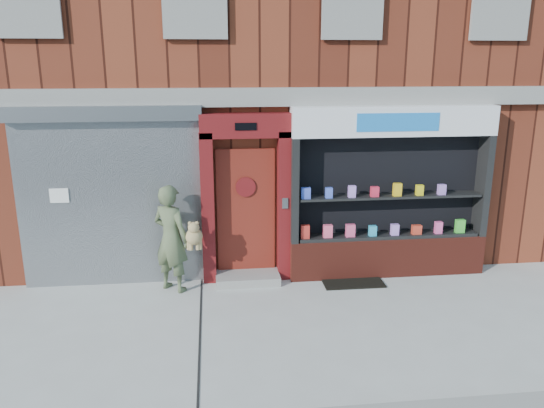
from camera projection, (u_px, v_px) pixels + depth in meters
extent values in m
plane|color=#9E9E99|center=(308.00, 327.00, 7.67)|extent=(80.00, 80.00, 0.00)
cube|color=#521E12|center=(265.00, 48.00, 12.38)|extent=(12.00, 8.00, 8.00)
cube|color=gray|center=(290.00, 97.00, 8.69)|extent=(12.00, 0.16, 0.30)
cube|color=gray|center=(111.00, 205.00, 8.83)|extent=(3.00, 0.10, 2.80)
cube|color=slate|center=(103.00, 113.00, 8.38)|extent=(3.10, 0.30, 0.24)
cube|color=white|center=(59.00, 196.00, 8.63)|extent=(0.30, 0.01, 0.24)
cube|color=#601012|center=(208.00, 209.00, 8.96)|extent=(0.22, 0.28, 2.60)
cube|color=#601012|center=(284.00, 207.00, 9.10)|extent=(0.22, 0.28, 2.60)
cube|color=#601012|center=(245.00, 125.00, 8.66)|extent=(1.50, 0.28, 0.40)
cube|color=black|center=(246.00, 127.00, 8.52)|extent=(0.35, 0.01, 0.12)
cube|color=maroon|center=(246.00, 212.00, 9.16)|extent=(1.00, 0.06, 2.20)
cylinder|color=black|center=(246.00, 187.00, 9.01)|extent=(0.28, 0.02, 0.28)
cylinder|color=#601012|center=(246.00, 187.00, 9.00)|extent=(0.34, 0.02, 0.34)
cube|color=gray|center=(248.00, 278.00, 9.20)|extent=(1.10, 0.55, 0.15)
cube|color=slate|center=(285.00, 203.00, 8.93)|extent=(0.10, 0.02, 0.18)
cube|color=maroon|center=(386.00, 255.00, 9.50)|extent=(3.50, 0.40, 0.70)
cube|color=black|center=(294.00, 190.00, 8.98)|extent=(0.12, 0.40, 1.80)
cube|color=black|center=(483.00, 185.00, 9.36)|extent=(0.12, 0.40, 1.80)
cube|color=black|center=(387.00, 185.00, 9.35)|extent=(3.30, 0.03, 1.80)
cube|color=black|center=(387.00, 235.00, 9.40)|extent=(3.20, 0.36, 0.06)
cube|color=black|center=(390.00, 196.00, 9.21)|extent=(3.20, 0.36, 0.04)
cube|color=white|center=(394.00, 121.00, 8.87)|extent=(3.50, 0.40, 0.50)
cube|color=#1764B2|center=(398.00, 122.00, 8.67)|extent=(1.40, 0.01, 0.30)
cube|color=red|center=(305.00, 232.00, 9.12)|extent=(0.15, 0.09, 0.24)
cube|color=#F55179|center=(328.00, 231.00, 9.16)|extent=(0.15, 0.09, 0.23)
cube|color=#E24B7B|center=(350.00, 230.00, 9.21)|extent=(0.16, 0.09, 0.22)
cube|color=#28A0CB|center=(373.00, 231.00, 9.26)|extent=(0.13, 0.09, 0.18)
cube|color=#B17EE3|center=(395.00, 230.00, 9.30)|extent=(0.13, 0.09, 0.20)
cube|color=red|center=(417.00, 230.00, 9.35)|extent=(0.17, 0.09, 0.16)
cube|color=#EC4E97|center=(438.00, 228.00, 9.39)|extent=(0.12, 0.09, 0.21)
cube|color=green|center=(460.00, 226.00, 9.43)|extent=(0.16, 0.09, 0.24)
cube|color=blue|center=(306.00, 193.00, 8.94)|extent=(0.16, 0.09, 0.19)
cube|color=blue|center=(329.00, 193.00, 8.98)|extent=(0.12, 0.09, 0.18)
cube|color=#B582EB|center=(352.00, 191.00, 9.03)|extent=(0.12, 0.09, 0.20)
cube|color=#DC2643|center=(375.00, 192.00, 9.07)|extent=(0.13, 0.09, 0.17)
cube|color=yellow|center=(397.00, 190.00, 9.11)|extent=(0.14, 0.09, 0.22)
cube|color=yellow|center=(420.00, 190.00, 9.16)|extent=(0.12, 0.09, 0.18)
cube|color=#A474D2|center=(442.00, 189.00, 9.21)|extent=(0.13, 0.09, 0.18)
imported|color=#4C593A|center=(171.00, 238.00, 8.70)|extent=(0.79, 0.74, 1.81)
sphere|color=#997F4C|center=(194.00, 237.00, 8.61)|extent=(0.28, 0.28, 0.28)
sphere|color=#997F4C|center=(194.00, 228.00, 8.52)|extent=(0.18, 0.18, 0.18)
sphere|color=#997F4C|center=(190.00, 223.00, 8.50)|extent=(0.06, 0.06, 0.06)
sphere|color=#997F4C|center=(197.00, 223.00, 8.51)|extent=(0.06, 0.06, 0.06)
cylinder|color=#997F4C|center=(189.00, 245.00, 8.64)|extent=(0.06, 0.06, 0.17)
cylinder|color=#997F4C|center=(200.00, 244.00, 8.66)|extent=(0.06, 0.06, 0.17)
cylinder|color=#997F4C|center=(191.00, 245.00, 8.62)|extent=(0.06, 0.06, 0.17)
cylinder|color=#997F4C|center=(198.00, 245.00, 8.63)|extent=(0.06, 0.06, 0.17)
cube|color=black|center=(351.00, 280.00, 9.27)|extent=(1.05, 0.74, 0.03)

